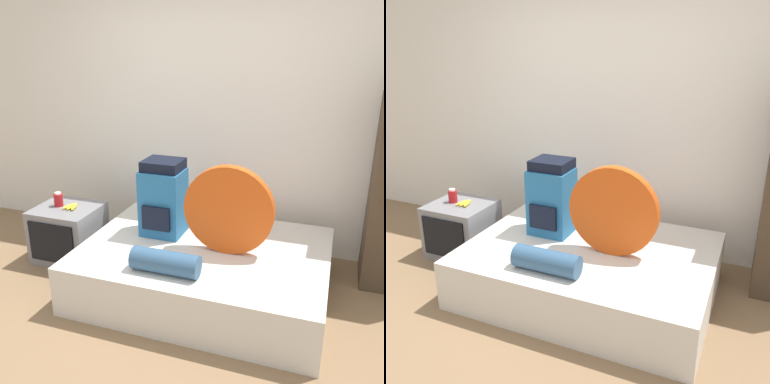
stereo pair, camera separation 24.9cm
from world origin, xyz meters
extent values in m
plane|color=#846647|center=(0.00, 0.00, 0.00)|extent=(16.00, 16.00, 0.00)
cube|color=white|center=(0.00, 1.74, 1.30)|extent=(8.00, 0.05, 2.60)
cube|color=silver|center=(0.22, 0.78, 0.20)|extent=(1.93, 1.42, 0.40)
cube|color=#23669E|center=(-0.19, 0.92, 0.68)|extent=(0.34, 0.30, 0.56)
cube|color=black|center=(-0.19, 0.93, 1.00)|extent=(0.31, 0.28, 0.08)
cube|color=black|center=(-0.19, 0.75, 0.60)|extent=(0.24, 0.03, 0.20)
cylinder|color=#D14C14|center=(0.41, 0.76, 0.75)|extent=(0.69, 0.08, 0.69)
cylinder|color=#33567A|center=(0.08, 0.30, 0.49)|extent=(0.49, 0.17, 0.17)
cube|color=gray|center=(-1.15, 0.91, 0.25)|extent=(0.57, 0.52, 0.51)
cube|color=black|center=(-1.15, 0.64, 0.27)|extent=(0.45, 0.02, 0.37)
cylinder|color=#B2191E|center=(-1.24, 0.92, 0.57)|extent=(0.08, 0.08, 0.12)
cylinder|color=white|center=(-1.24, 0.92, 0.63)|extent=(0.06, 0.06, 0.02)
ellipsoid|color=yellow|center=(-1.12, 0.91, 0.53)|extent=(0.08, 0.17, 0.03)
ellipsoid|color=yellow|center=(-1.10, 0.91, 0.53)|extent=(0.03, 0.17, 0.03)
ellipsoid|color=yellow|center=(-1.07, 0.91, 0.53)|extent=(0.08, 0.17, 0.03)
camera|label=1|loc=(1.14, -2.16, 1.96)|focal=40.00mm
camera|label=2|loc=(1.37, -2.07, 1.96)|focal=40.00mm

